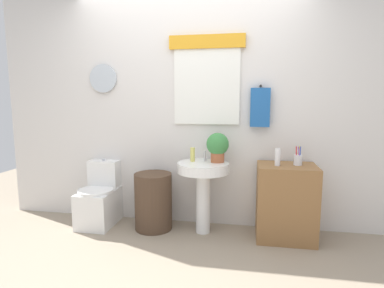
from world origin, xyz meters
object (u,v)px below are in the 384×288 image
(toothbrush_cup, at_px, (298,160))
(pedestal_sink, at_px, (203,179))
(wooden_cabinet, at_px, (286,202))
(laundry_hamper, at_px, (153,201))
(lotion_bottle, at_px, (278,157))
(soap_bottle, at_px, (193,154))
(potted_plant, at_px, (218,146))
(toilet, at_px, (100,200))

(toothbrush_cup, bearing_deg, pedestal_sink, -178.77)
(wooden_cabinet, bearing_deg, toothbrush_cup, 11.35)
(laundry_hamper, xyz_separation_m, toothbrush_cup, (1.47, 0.02, 0.50))
(pedestal_sink, relative_size, lotion_bottle, 4.46)
(wooden_cabinet, distance_m, soap_bottle, 1.05)
(laundry_hamper, height_order, toothbrush_cup, toothbrush_cup)
(pedestal_sink, relative_size, wooden_cabinet, 0.99)
(laundry_hamper, height_order, soap_bottle, soap_bottle)
(potted_plant, distance_m, toothbrush_cup, 0.80)
(pedestal_sink, height_order, soap_bottle, soap_bottle)
(toilet, xyz_separation_m, pedestal_sink, (1.17, -0.03, 0.29))
(laundry_hamper, xyz_separation_m, pedestal_sink, (0.54, 0.00, 0.26))
(potted_plant, bearing_deg, soap_bottle, -177.80)
(toilet, relative_size, potted_plant, 2.35)
(toothbrush_cup, bearing_deg, laundry_hamper, -179.22)
(laundry_hamper, relative_size, soap_bottle, 4.16)
(soap_bottle, bearing_deg, toilet, -178.99)
(toilet, bearing_deg, soap_bottle, 1.01)
(toothbrush_cup, bearing_deg, toilet, 179.69)
(wooden_cabinet, bearing_deg, soap_bottle, 176.99)
(soap_bottle, distance_m, potted_plant, 0.28)
(laundry_hamper, xyz_separation_m, potted_plant, (0.68, 0.06, 0.61))
(toilet, bearing_deg, toothbrush_cup, -0.31)
(pedestal_sink, bearing_deg, potted_plant, 23.20)
(pedestal_sink, bearing_deg, lotion_bottle, -3.12)
(potted_plant, bearing_deg, toothbrush_cup, -2.90)
(pedestal_sink, xyz_separation_m, wooden_cabinet, (0.83, 0.00, -0.19))
(potted_plant, bearing_deg, toilet, -178.75)
(wooden_cabinet, bearing_deg, laundry_hamper, 180.00)
(wooden_cabinet, relative_size, toothbrush_cup, 4.05)
(laundry_hamper, relative_size, potted_plant, 2.00)
(toilet, distance_m, potted_plant, 1.46)
(toilet, bearing_deg, laundry_hamper, -2.85)
(wooden_cabinet, distance_m, toothbrush_cup, 0.44)
(wooden_cabinet, height_order, lotion_bottle, lotion_bottle)
(toilet, distance_m, pedestal_sink, 1.21)
(soap_bottle, bearing_deg, toothbrush_cup, -1.64)
(toilet, height_order, lotion_bottle, lotion_bottle)
(pedestal_sink, height_order, toothbrush_cup, toothbrush_cup)
(toothbrush_cup, bearing_deg, wooden_cabinet, -168.65)
(toilet, height_order, pedestal_sink, pedestal_sink)
(toilet, xyz_separation_m, soap_bottle, (1.05, 0.02, 0.54))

